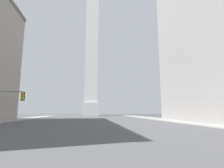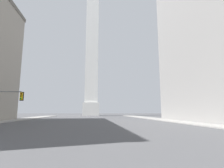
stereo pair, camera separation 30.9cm
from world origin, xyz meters
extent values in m
cube|color=gray|center=(16.92, 29.40, 0.07)|extent=(5.00, 98.01, 0.15)
cube|color=silver|center=(0.00, 81.68, 2.99)|extent=(7.43, 7.43, 5.97)
cube|color=white|center=(0.00, 81.68, 35.61)|extent=(5.94, 5.94, 59.29)
cylinder|color=slate|center=(-12.32, 26.59, 4.83)|extent=(4.33, 0.14, 0.14)
cube|color=#E5B20F|center=(-10.15, 26.59, 4.16)|extent=(0.35, 0.35, 1.10)
cube|color=black|center=(-10.16, 26.77, 4.16)|extent=(0.58, 0.05, 1.32)
sphere|color=#410907|center=(-10.15, 26.40, 4.50)|extent=(0.22, 0.22, 0.22)
sphere|color=#483506|center=(-10.15, 26.40, 4.16)|extent=(0.22, 0.22, 0.22)
sphere|color=green|center=(-10.15, 26.40, 3.82)|extent=(0.22, 0.22, 0.22)
camera|label=1|loc=(-0.03, -0.71, 1.89)|focal=28.00mm
camera|label=2|loc=(0.28, -0.75, 1.89)|focal=28.00mm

